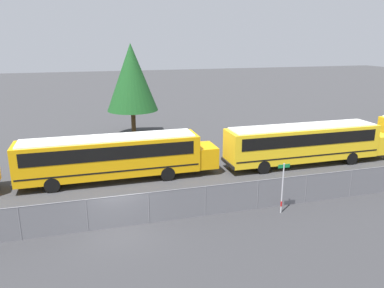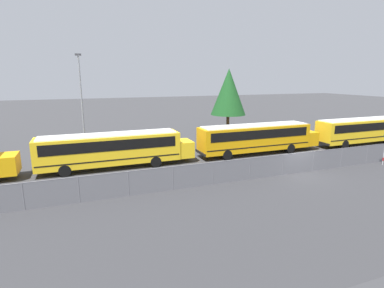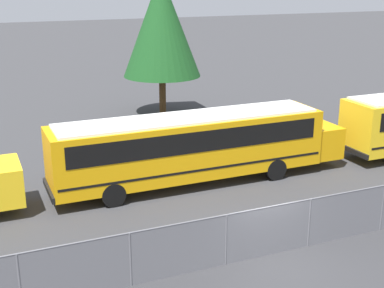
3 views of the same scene
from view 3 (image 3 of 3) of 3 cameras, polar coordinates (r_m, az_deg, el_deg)
The scene contains 4 objects.
ground_plane at distance 18.11m, azimuth 8.08°, elevation -11.65°, with size 200.00×200.00×0.00m, color #38383A.
fence at distance 17.69m, azimuth 8.21°, elevation -9.11°, with size 83.98×0.07×1.76m.
school_bus_2 at distance 23.20m, azimuth 0.41°, elevation 0.08°, with size 13.59×2.46×3.06m.
tree_1 at distance 34.60m, azimuth -3.29°, elevation 12.52°, with size 4.97×4.97×9.03m.
Camera 3 is at (-8.42, -13.42, 8.76)m, focal length 50.00 mm.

